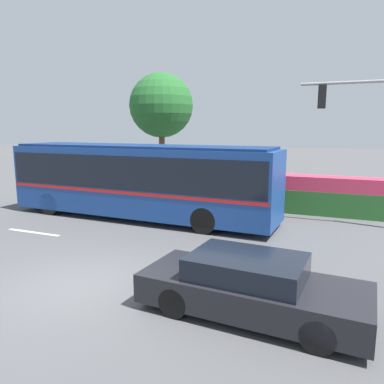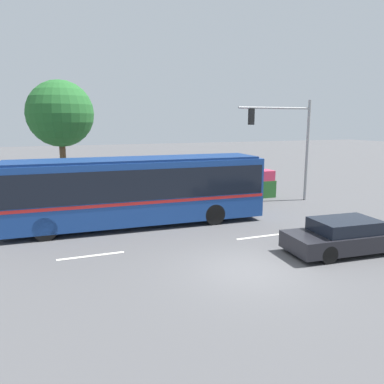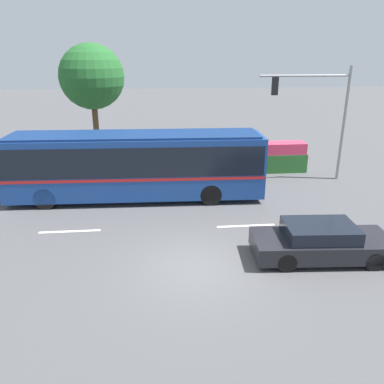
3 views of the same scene
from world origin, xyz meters
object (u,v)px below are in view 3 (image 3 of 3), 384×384
city_bus (136,162)px  street_tree_left (92,77)px  sedan_foreground (321,242)px  traffic_light_pole (324,108)px

city_bus → street_tree_left: (-2.86, 7.81, 3.46)m
sedan_foreground → traffic_light_pole: 9.78m
city_bus → street_tree_left: street_tree_left is taller
city_bus → traffic_light_pole: bearing=-166.5°
sedan_foreground → traffic_light_pole: (3.39, 8.54, 3.36)m
city_bus → traffic_light_pole: size_ratio=1.98×
city_bus → sedan_foreground: size_ratio=2.52×
city_bus → sedan_foreground: 9.26m
city_bus → street_tree_left: 9.01m
street_tree_left → city_bus: bearing=-69.9°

